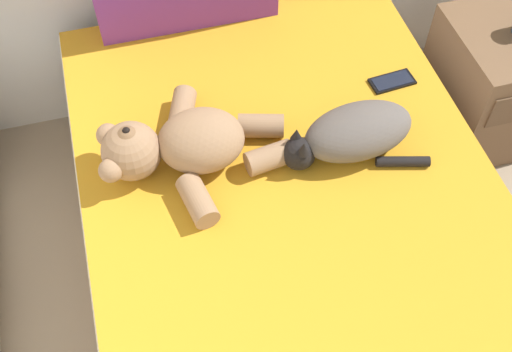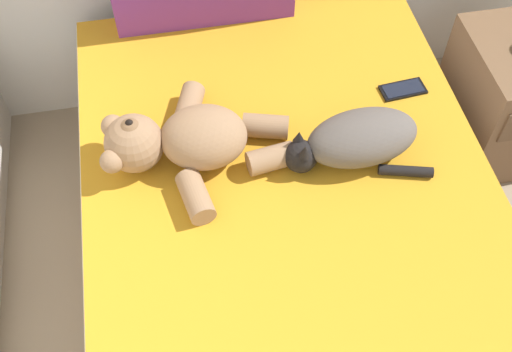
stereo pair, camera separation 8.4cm
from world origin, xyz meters
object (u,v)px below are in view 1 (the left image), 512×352
at_px(nightstand, 495,83).
at_px(cat, 352,134).
at_px(bed, 294,251).
at_px(teddy_bear, 182,145).
at_px(cell_phone, 392,81).

bearing_deg(nightstand, cat, -154.98).
xyz_separation_m(bed, teddy_bear, (-0.29, 0.24, 0.35)).
height_order(bed, teddy_bear, teddy_bear).
bearing_deg(nightstand, bed, -152.33).
bearing_deg(bed, cat, 36.37).
height_order(cat, cell_phone, cat).
relative_size(bed, cat, 4.45).
relative_size(bed, nightstand, 3.77).
xyz_separation_m(cat, nightstand, (0.78, 0.36, -0.35)).
bearing_deg(nightstand, teddy_bear, -167.65).
relative_size(cat, teddy_bear, 0.75).
height_order(bed, cat, cat).
distance_m(cell_phone, nightstand, 0.63).
distance_m(cat, cell_phone, 0.33).
bearing_deg(teddy_bear, bed, -39.68).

